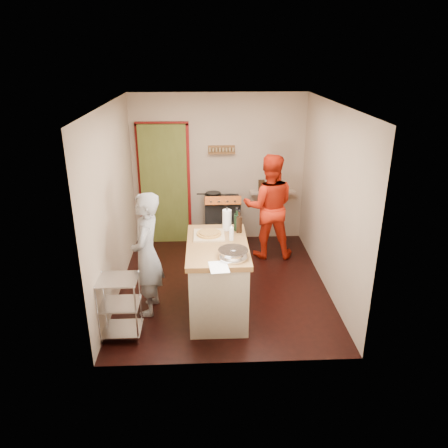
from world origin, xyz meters
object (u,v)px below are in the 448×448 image
Objects in this scene: wire_shelving at (119,305)px; stove at (222,221)px; person_stripe at (147,254)px; person_red at (269,207)px; island at (218,277)px.

stove is at bearing 63.15° from wire_shelving.
wire_shelving is 0.49× the size of person_stripe.
person_red is at bearing 136.61° from person_stripe.
stove is 0.96m from person_red.
island is 1.93m from person_red.
stove is 2.13m from island.
person_stripe is at bearing 63.65° from wire_shelving.
person_red is (1.79, 1.61, 0.05)m from person_stripe.
person_red reaches higher than person_stripe.
person_stripe is at bearing -116.99° from stove.
person_stripe reaches higher than stove.
island is at bearing 65.93° from person_red.
island is at bearing -93.91° from stove.
person_stripe is 2.41m from person_red.
wire_shelving is 0.55× the size of island.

